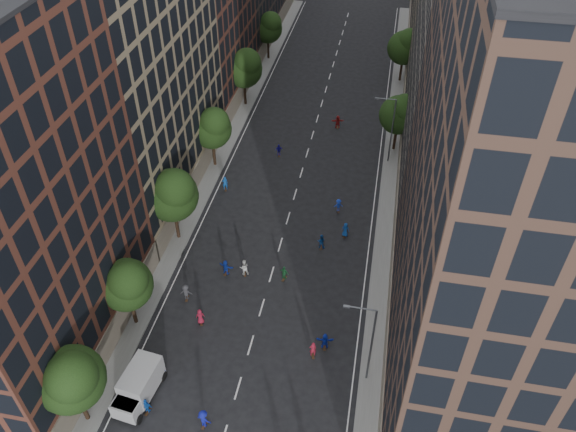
% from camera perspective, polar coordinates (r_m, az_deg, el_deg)
% --- Properties ---
extents(ground, '(240.00, 240.00, 0.00)m').
position_cam_1_polar(ground, '(70.87, 1.31, 4.20)').
color(ground, black).
rests_on(ground, ground).
extents(sidewalk_left, '(4.00, 105.00, 0.15)m').
position_cam_1_polar(sidewalk_left, '(79.26, -6.41, 8.35)').
color(sidewalk_left, slate).
rests_on(sidewalk_left, ground).
extents(sidewalk_right, '(4.00, 105.00, 0.15)m').
position_cam_1_polar(sidewalk_right, '(76.42, 11.25, 6.43)').
color(sidewalk_right, slate).
rests_on(sidewalk_right, ground).
extents(bldg_left_b, '(14.00, 26.00, 34.00)m').
position_cam_1_polar(bldg_left_b, '(63.68, -17.07, 15.71)').
color(bldg_left_b, '#817154').
rests_on(bldg_left_b, ground).
extents(bldg_left_c, '(14.00, 20.00, 28.00)m').
position_cam_1_polar(bldg_left_c, '(84.29, -9.96, 20.59)').
color(bldg_left_c, '#532B1F').
rests_on(bldg_left_c, ground).
extents(bldg_right_a, '(14.00, 30.00, 36.00)m').
position_cam_1_polar(bldg_right_a, '(40.67, 22.47, 0.79)').
color(bldg_right_a, '#452F25').
rests_on(bldg_right_a, ground).
extents(bldg_right_b, '(14.00, 28.00, 33.00)m').
position_cam_1_polar(bldg_right_b, '(66.23, 19.25, 15.72)').
color(bldg_right_b, '#675F55').
rests_on(bldg_right_b, ground).
extents(tree_left_0, '(5.20, 5.20, 8.83)m').
position_cam_1_polar(tree_left_0, '(45.99, -21.17, -15.15)').
color(tree_left_0, black).
rests_on(tree_left_0, ground).
extents(tree_left_1, '(4.80, 4.80, 8.21)m').
position_cam_1_polar(tree_left_1, '(51.47, -16.07, -6.62)').
color(tree_left_1, black).
rests_on(tree_left_1, ground).
extents(tree_left_2, '(5.60, 5.60, 9.45)m').
position_cam_1_polar(tree_left_2, '(58.79, -11.65, 2.26)').
color(tree_left_2, black).
rests_on(tree_left_2, ground).
extents(tree_left_3, '(5.00, 5.00, 8.58)m').
position_cam_1_polar(tree_left_3, '(69.82, -7.69, 8.95)').
color(tree_left_3, black).
rests_on(tree_left_3, ground).
extents(tree_left_4, '(5.40, 5.40, 9.08)m').
position_cam_1_polar(tree_left_4, '(83.10, -4.43, 14.84)').
color(tree_left_4, black).
rests_on(tree_left_4, ground).
extents(tree_left_5, '(4.80, 4.80, 8.33)m').
position_cam_1_polar(tree_left_5, '(97.50, -1.98, 18.66)').
color(tree_left_5, black).
rests_on(tree_left_5, ground).
extents(tree_right_a, '(5.00, 5.00, 8.39)m').
position_cam_1_polar(tree_right_a, '(73.81, 11.33, 10.21)').
color(tree_right_a, black).
rests_on(tree_right_a, ground).
extents(tree_right_b, '(5.20, 5.20, 8.83)m').
position_cam_1_polar(tree_right_b, '(91.60, 11.87, 16.55)').
color(tree_right_b, black).
rests_on(tree_right_b, ground).
extents(streetlamp_near, '(2.64, 0.22, 9.06)m').
position_cam_1_polar(streetlamp_near, '(46.49, 8.24, -12.47)').
color(streetlamp_near, '#595B60').
rests_on(streetlamp_near, ground).
extents(streetlamp_far, '(2.64, 0.22, 9.06)m').
position_cam_1_polar(streetlamp_far, '(71.55, 10.38, 8.87)').
color(streetlamp_far, '#595B60').
rests_on(streetlamp_far, ground).
extents(cargo_van, '(3.03, 5.43, 2.76)m').
position_cam_1_polar(cargo_van, '(49.68, -14.96, -16.32)').
color(cargo_van, '#B7B7B9').
rests_on(cargo_van, ground).
extents(skater_0, '(1.02, 0.80, 1.85)m').
position_cam_1_polar(skater_0, '(50.73, -12.89, -15.09)').
color(skater_0, '#1430A7').
rests_on(skater_0, ground).
extents(skater_3, '(1.34, 0.96, 1.88)m').
position_cam_1_polar(skater_3, '(47.65, -8.55, -19.74)').
color(skater_3, '#11178F').
rests_on(skater_3, ground).
extents(skater_4, '(1.02, 0.54, 1.65)m').
position_cam_1_polar(skater_4, '(49.23, -14.17, -18.23)').
color(skater_4, '#1550B0').
rests_on(skater_4, ground).
extents(skater_5, '(1.65, 0.70, 1.72)m').
position_cam_1_polar(skater_5, '(51.51, 3.77, -12.59)').
color(skater_5, '#162CB3').
rests_on(skater_5, ground).
extents(skater_6, '(0.96, 0.79, 1.68)m').
position_cam_1_polar(skater_6, '(53.78, -8.90, -10.08)').
color(skater_6, maroon).
rests_on(skater_6, ground).
extents(skater_7, '(0.73, 0.59, 1.73)m').
position_cam_1_polar(skater_7, '(50.92, 2.54, -13.40)').
color(skater_7, maroon).
rests_on(skater_7, ground).
extents(skater_8, '(1.12, 1.00, 1.90)m').
position_cam_1_polar(skater_8, '(57.41, -4.47, -5.26)').
color(skater_8, silver).
rests_on(skater_8, ground).
extents(skater_9, '(1.22, 0.79, 1.80)m').
position_cam_1_polar(skater_9, '(55.90, -10.31, -7.67)').
color(skater_9, '#3B3A3F').
rests_on(skater_9, ground).
extents(skater_10, '(1.06, 0.71, 1.67)m').
position_cam_1_polar(skater_10, '(56.84, -0.38, -5.85)').
color(skater_10, '#1D6131').
rests_on(skater_10, ground).
extents(skater_11, '(1.67, 0.90, 1.72)m').
position_cam_1_polar(skater_11, '(57.72, -6.35, -5.23)').
color(skater_11, '#132D9E').
rests_on(skater_11, ground).
extents(skater_12, '(0.94, 0.70, 1.74)m').
position_cam_1_polar(skater_12, '(61.81, 5.85, -1.43)').
color(skater_12, navy).
rests_on(skater_12, ground).
extents(skater_13, '(0.78, 0.63, 1.85)m').
position_cam_1_polar(skater_13, '(68.32, -6.42, 3.30)').
color(skater_13, '#1551AD').
rests_on(skater_13, ground).
extents(skater_14, '(0.87, 0.69, 1.76)m').
position_cam_1_polar(skater_14, '(60.20, 3.38, -2.62)').
color(skater_14, '#13469C').
rests_on(skater_14, ground).
extents(skater_15, '(1.17, 0.87, 1.60)m').
position_cam_1_polar(skater_15, '(65.04, 5.14, 1.06)').
color(skater_15, '#1736BB').
rests_on(skater_15, ground).
extents(skater_16, '(1.03, 0.68, 1.63)m').
position_cam_1_polar(skater_16, '(73.91, -0.93, 6.69)').
color(skater_16, '#2016B7').
rests_on(skater_16, ground).
extents(skater_17, '(1.82, 0.93, 1.87)m').
position_cam_1_polar(skater_17, '(79.95, 5.07, 9.48)').
color(skater_17, '#A81C1C').
rests_on(skater_17, ground).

